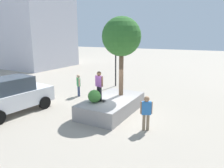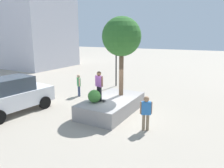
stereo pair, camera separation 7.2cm
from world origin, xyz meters
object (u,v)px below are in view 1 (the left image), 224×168
object	(u,v)px
planter_ledge	(112,105)
plaza_tree	(122,37)
skateboarder	(99,84)
passerby_with_bag	(78,84)
skateboard	(99,100)
police_car	(11,95)
traffic_light_corner	(116,51)
bystander_watching	(146,111)

from	to	relation	value
planter_ledge	plaza_tree	distance (m)	4.15
skateboarder	passerby_with_bag	bearing A→B (deg)	52.98
skateboard	police_car	world-z (taller)	police_car
traffic_light_corner	passerby_with_bag	size ratio (longest dim) A/B	2.77
plaza_tree	skateboarder	world-z (taller)	plaza_tree
skateboarder	police_car	distance (m)	5.30
plaza_tree	passerby_with_bag	xyz separation A→B (m)	(0.85, 3.98, -3.48)
plaza_tree	skateboard	world-z (taller)	plaza_tree
police_car	bystander_watching	world-z (taller)	police_car
skateboarder	traffic_light_corner	size ratio (longest dim) A/B	0.36
skateboard	bystander_watching	size ratio (longest dim) A/B	0.47
bystander_watching	passerby_with_bag	size ratio (longest dim) A/B	1.03
planter_ledge	traffic_light_corner	bearing A→B (deg)	25.13
skateboarder	bystander_watching	xyz separation A→B (m)	(-0.70, -3.08, -0.88)
skateboard	skateboarder	bearing A→B (deg)	-135.00
skateboarder	passerby_with_bag	xyz separation A→B (m)	(2.59, 3.43, -0.91)
skateboarder	police_car	size ratio (longest dim) A/B	0.34
skateboarder	plaza_tree	bearing A→B (deg)	-17.65
traffic_light_corner	planter_ledge	bearing A→B (deg)	-154.87
plaza_tree	bystander_watching	bearing A→B (deg)	-133.93
skateboarder	police_car	xyz separation A→B (m)	(-2.19, 4.76, -0.78)
traffic_light_corner	passerby_with_bag	world-z (taller)	traffic_light_corner
planter_ledge	bystander_watching	xyz separation A→B (m)	(-1.45, -2.65, 0.58)
traffic_light_corner	bystander_watching	bearing A→B (deg)	-143.88
police_car	skateboard	bearing A→B (deg)	-65.27
passerby_with_bag	bystander_watching	bearing A→B (deg)	-116.77
planter_ledge	police_car	xyz separation A→B (m)	(-2.95, 5.18, 0.68)
skateboard	police_car	distance (m)	5.24
police_car	bystander_watching	size ratio (longest dim) A/B	2.78
plaza_tree	police_car	world-z (taller)	plaza_tree
police_car	bystander_watching	bearing A→B (deg)	-79.20
skateboard	traffic_light_corner	xyz separation A→B (m)	(6.87, 2.44, 2.28)
planter_ledge	passerby_with_bag	distance (m)	4.31
skateboard	passerby_with_bag	size ratio (longest dim) A/B	0.48
plaza_tree	bystander_watching	xyz separation A→B (m)	(-2.43, -2.53, -3.45)
plaza_tree	traffic_light_corner	xyz separation A→B (m)	(5.13, 2.99, -1.27)
plaza_tree	police_car	distance (m)	7.41
plaza_tree	passerby_with_bag	distance (m)	5.36
plaza_tree	skateboard	distance (m)	3.99
police_car	bystander_watching	distance (m)	7.98
planter_ledge	skateboard	bearing A→B (deg)	150.60
planter_ledge	police_car	world-z (taller)	police_car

